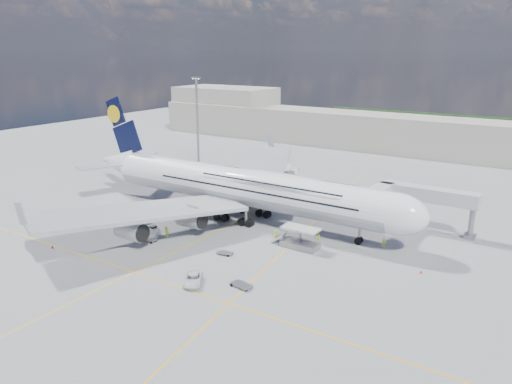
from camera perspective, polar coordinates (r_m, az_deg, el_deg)
The scene contains 31 objects.
ground at distance 94.14m, azimuth -5.00°, elevation -4.75°, with size 300.00×300.00×0.00m, color gray.
taxi_line_main at distance 94.14m, azimuth -5.00°, elevation -4.75°, with size 0.25×220.00×0.01m, color #F3B00C.
taxi_line_cross at distance 80.60m, azimuth -13.83°, elevation -8.88°, with size 120.00×0.25×0.01m, color #F3B00C.
taxi_line_diag at distance 94.95m, azimuth 5.47°, elevation -4.57°, with size 0.25×100.00×0.01m, color #F3B00C.
airliner at distance 99.53m, azimuth -1.45°, elevation 0.63°, with size 77.26×79.15×23.71m.
jet_bridge at distance 97.09m, azimuth 16.90°, elevation -0.49°, with size 18.80×12.10×8.50m.
cargo_loader at distance 87.41m, azimuth 4.96°, elevation -5.55°, with size 8.53×3.20×3.67m.
light_mast at distance 149.53m, azimuth -6.72°, elevation 8.22°, with size 3.00×0.70×25.50m.
terminal at distance 175.10m, azimuth 14.46°, elevation 6.59°, with size 180.00×16.00×12.00m, color #B2AD9E.
hangar at distance 211.41m, azimuth -3.48°, elevation 9.44°, with size 40.00×22.00×18.00m, color #B2AD9E.
dolly_row_a at distance 102.54m, azimuth -13.05°, elevation -2.70°, with size 3.57×2.59×2.03m.
dolly_row_b at distance 91.93m, azimuth -12.17°, elevation -5.38°, with size 3.14×2.25×0.42m.
dolly_row_c at distance 102.72m, azimuth -13.77°, elevation -3.14°, with size 3.75×2.89×0.49m.
dolly_back at distance 105.04m, azimuth -10.51°, elevation -2.11°, with size 3.59×2.86×2.01m.
dolly_nose_far at distance 73.68m, azimuth -1.69°, elevation -10.55°, with size 3.48×2.28×0.47m.
dolly_nose_near at distance 84.69m, azimuth -3.59°, elevation -6.95°, with size 2.82×1.84×0.38m.
baggage_tug at distance 95.25m, azimuth -11.65°, elevation -4.32°, with size 2.71×1.48×1.62m.
catering_truck_inner at distance 111.57m, azimuth 1.74°, elevation -0.43°, with size 6.02×2.49×3.56m.
catering_truck_outer at distance 136.51m, azimuth 3.54°, elevation 2.60°, with size 6.32×5.06×3.47m.
service_van at distance 74.98m, azimuth -7.20°, elevation -9.88°, with size 2.40×5.21×1.45m, color white.
crew_nose at distance 90.28m, azimuth 14.41°, elevation -5.55°, with size 0.65×0.43×1.78m, color #DBEE19.
crew_loader at distance 90.73m, azimuth 7.10°, elevation -5.09°, with size 0.78×0.61×1.61m, color #98EA18.
crew_wing at distance 102.90m, azimuth -8.88°, elevation -2.56°, with size 0.98×0.41×1.67m, color #C1EE19.
crew_van at distance 90.78m, azimuth 2.24°, elevation -4.91°, with size 0.86×0.56×1.76m, color #D8FF1A.
crew_tug at distance 93.37m, azimuth -10.20°, elevation -4.49°, with size 1.26×0.72×1.95m, color #EBFF1A.
cone_nose at distance 81.88m, azimuth 18.35°, elevation -8.63°, with size 0.48×0.48×0.60m.
cone_wing_left_inner at distance 122.36m, azimuth -1.32°, elevation 0.36°, with size 0.37×0.37×0.48m.
cone_wing_left_outer at distance 129.52m, azimuth -1.12°, elevation 1.26°, with size 0.41×0.41×0.52m.
cone_wing_right_inner at distance 91.73m, azimuth -12.25°, elevation -5.44°, with size 0.50×0.50×0.63m.
cone_wing_right_outer at distance 94.01m, azimuth -22.25°, elevation -5.80°, with size 0.44×0.44×0.55m.
cone_tail at distance 131.39m, azimuth -13.63°, elevation 1.04°, with size 0.48×0.48×0.61m.
Camera 1 is at (54.45, -69.15, 33.40)m, focal length 35.00 mm.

